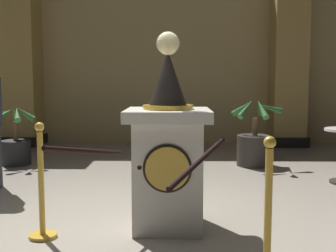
# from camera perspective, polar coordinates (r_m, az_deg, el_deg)

# --- Properties ---
(ground_plane) EXTENTS (12.50, 12.50, 0.00)m
(ground_plane) POSITION_cam_1_polar(r_m,az_deg,el_deg) (4.26, -5.25, -12.35)
(ground_plane) COLOR #9E9384
(back_wall) EXTENTS (12.50, 0.16, 3.70)m
(back_wall) POSITION_cam_1_polar(r_m,az_deg,el_deg) (9.36, -1.79, 9.17)
(back_wall) COLOR tan
(back_wall) RESTS_ON ground_plane
(pedestal_clock) EXTENTS (0.76, 0.76, 1.77)m
(pedestal_clock) POSITION_cam_1_polar(r_m,az_deg,el_deg) (3.88, -0.00, -3.75)
(pedestal_clock) COLOR beige
(pedestal_clock) RESTS_ON ground_plane
(stanchion_near) EXTENTS (0.24, 0.24, 1.00)m
(stanchion_near) POSITION_cam_1_polar(r_m,az_deg,el_deg) (3.86, -16.42, -9.17)
(stanchion_near) COLOR gold
(stanchion_near) RESTS_ON ground_plane
(stanchion_far) EXTENTS (0.24, 0.24, 0.99)m
(stanchion_far) POSITION_cam_1_polar(r_m,az_deg,el_deg) (2.96, 13.07, -13.85)
(stanchion_far) COLOR gold
(stanchion_far) RESTS_ON ground_plane
(velvet_rope) EXTENTS (1.32, 1.31, 0.22)m
(velvet_rope) POSITION_cam_1_polar(r_m,az_deg,el_deg) (3.20, -3.84, -3.97)
(velvet_rope) COLOR black
(column_left) EXTENTS (0.88, 0.88, 3.55)m
(column_left) POSITION_cam_1_polar(r_m,az_deg,el_deg) (9.49, -19.00, 8.27)
(column_left) COLOR black
(column_left) RESTS_ON ground_plane
(column_right) EXTENTS (0.80, 0.80, 3.55)m
(column_right) POSITION_cam_1_polar(r_m,az_deg,el_deg) (9.22, 15.69, 8.45)
(column_right) COLOR black
(column_right) RESTS_ON ground_plane
(potted_palm_left) EXTENTS (0.69, 0.64, 0.98)m
(potted_palm_left) POSITION_cam_1_polar(r_m,az_deg,el_deg) (7.27, -19.53, -2.33)
(potted_palm_left) COLOR black
(potted_palm_left) RESTS_ON ground_plane
(potted_palm_right) EXTENTS (0.78, 0.76, 1.10)m
(potted_palm_right) POSITION_cam_1_polar(r_m,az_deg,el_deg) (6.93, 11.44, -2.52)
(potted_palm_right) COLOR #2D2823
(potted_palm_right) RESTS_ON ground_plane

